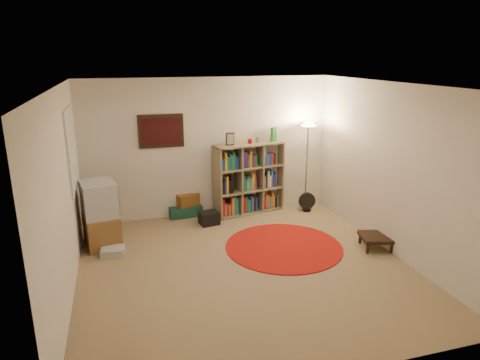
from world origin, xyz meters
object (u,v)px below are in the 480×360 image
object	(u,v)px
bookshelf	(248,179)
side_table	(376,238)
floor_fan	(307,202)
suitcase	(185,210)
tv_stand	(101,215)
floor_lamp	(308,138)

from	to	relation	value
bookshelf	side_table	xyz separation A→B (m)	(1.42, -2.08, -0.46)
bookshelf	side_table	bearing A→B (deg)	-66.57
floor_fan	bookshelf	bearing A→B (deg)	169.67
suitcase	side_table	bearing A→B (deg)	-44.89
tv_stand	suitcase	xyz separation A→B (m)	(1.44, 0.90, -0.39)
floor_fan	tv_stand	world-z (taller)	tv_stand
bookshelf	floor_fan	xyz separation A→B (m)	(1.09, -0.28, -0.45)
tv_stand	suitcase	distance (m)	1.74
suitcase	tv_stand	bearing A→B (deg)	-152.28
floor_fan	side_table	xyz separation A→B (m)	(0.33, -1.79, -0.01)
tv_stand	bookshelf	bearing A→B (deg)	5.12
floor_fan	tv_stand	size ratio (longest dim) A/B	0.36
bookshelf	suitcase	xyz separation A→B (m)	(-1.18, 0.15, -0.54)
floor_fan	tv_stand	xyz separation A→B (m)	(-3.70, -0.47, 0.31)
bookshelf	suitcase	size ratio (longest dim) A/B	2.54
suitcase	floor_lamp	bearing A→B (deg)	-12.82
tv_stand	suitcase	world-z (taller)	tv_stand
bookshelf	floor_lamp	xyz separation A→B (m)	(1.09, -0.19, 0.76)
side_table	floor_fan	bearing A→B (deg)	100.48
floor_fan	suitcase	bearing A→B (deg)	173.52
floor_fan	tv_stand	distance (m)	3.74
tv_stand	floor_lamp	bearing A→B (deg)	-2.36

